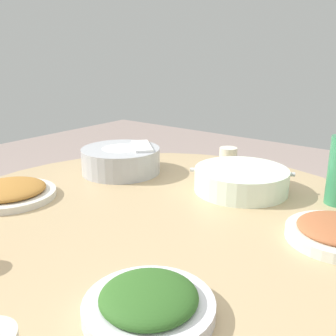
# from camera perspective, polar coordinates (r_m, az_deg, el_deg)

# --- Properties ---
(round_dining_table) EXTENTS (1.21, 1.21, 0.75)m
(round_dining_table) POSITION_cam_1_polar(r_m,az_deg,el_deg) (1.05, -1.54, -15.02)
(round_dining_table) COLOR #99999E
(round_dining_table) RESTS_ON ground
(rice_bowl) EXTENTS (0.26, 0.26, 0.09)m
(rice_bowl) POSITION_cam_1_polar(r_m,az_deg,el_deg) (1.31, -6.88, 1.23)
(rice_bowl) COLOR #B2B5BA
(rice_bowl) RESTS_ON round_dining_table
(soup_bowl) EXTENTS (0.27, 0.27, 0.07)m
(soup_bowl) POSITION_cam_1_polar(r_m,az_deg,el_deg) (1.15, 10.62, -1.79)
(soup_bowl) COLOR white
(soup_bowl) RESTS_ON round_dining_table
(dish_tofu_braise) EXTENTS (0.25, 0.25, 0.04)m
(dish_tofu_braise) POSITION_cam_1_polar(r_m,az_deg,el_deg) (1.17, -22.17, -3.24)
(dish_tofu_braise) COLOR silver
(dish_tofu_braise) RESTS_ON round_dining_table
(dish_greens) EXTENTS (0.21, 0.21, 0.05)m
(dish_greens) POSITION_cam_1_polar(r_m,az_deg,el_deg) (0.64, -2.81, -19.07)
(dish_greens) COLOR silver
(dish_greens) RESTS_ON round_dining_table
(tea_cup_far) EXTENTS (0.06, 0.06, 0.07)m
(tea_cup_far) POSITION_cam_1_polar(r_m,az_deg,el_deg) (1.39, 8.77, 1.61)
(tea_cup_far) COLOR beige
(tea_cup_far) RESTS_ON round_dining_table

